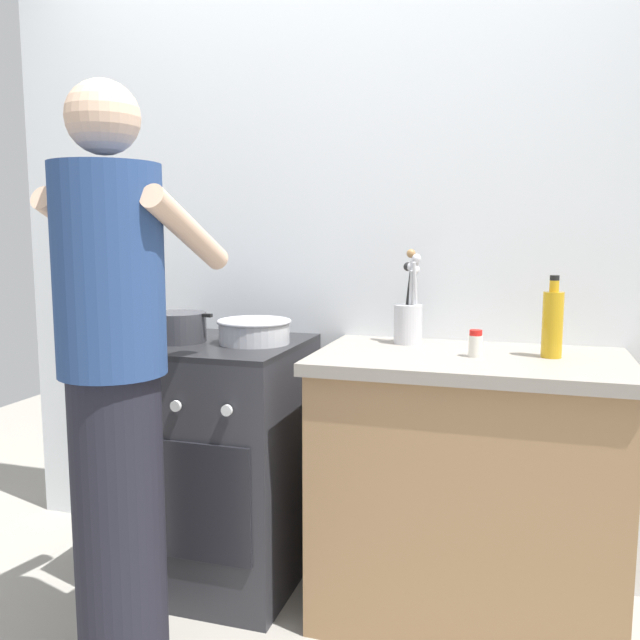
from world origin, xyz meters
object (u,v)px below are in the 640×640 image
at_px(stove_range, 220,461).
at_px(pot, 178,327).
at_px(spice_bottle, 475,344).
at_px(oil_bottle, 553,323).
at_px(utensil_crock, 409,315).
at_px(person, 115,388).
at_px(mixing_bowl, 254,330).

xyz_separation_m(stove_range, pot, (-0.14, -0.03, 0.50)).
height_order(pot, spice_bottle, pot).
relative_size(stove_range, oil_bottle, 3.44).
relative_size(pot, utensil_crock, 0.80).
xyz_separation_m(stove_range, person, (-0.04, -0.58, 0.41)).
bearing_deg(stove_range, spice_bottle, -1.14).
relative_size(mixing_bowl, spice_bottle, 3.07).
height_order(stove_range, person, person).
relative_size(mixing_bowl, person, 0.16).
xyz_separation_m(pot, oil_bottle, (1.29, 0.08, 0.06)).
relative_size(utensil_crock, spice_bottle, 3.87).
height_order(stove_range, utensil_crock, utensil_crock).
xyz_separation_m(stove_range, utensil_crock, (0.67, 0.18, 0.55)).
bearing_deg(mixing_bowl, utensil_crock, 16.96).
xyz_separation_m(pot, utensil_crock, (0.81, 0.21, 0.05)).
height_order(pot, utensil_crock, utensil_crock).
xyz_separation_m(mixing_bowl, utensil_crock, (0.53, 0.16, 0.06)).
distance_m(stove_range, person, 0.71).
xyz_separation_m(mixing_bowl, spice_bottle, (0.78, -0.03, -0.01)).
bearing_deg(person, oil_bottle, 27.82).
bearing_deg(utensil_crock, stove_range, -165.33).
bearing_deg(spice_bottle, person, -149.39).
bearing_deg(person, utensil_crock, 47.05).
relative_size(spice_bottle, oil_bottle, 0.33).
bearing_deg(oil_bottle, stove_range, -177.84).
relative_size(stove_range, pot, 3.32).
bearing_deg(person, spice_bottle, 30.61).
bearing_deg(stove_range, person, -93.47).
relative_size(stove_range, mixing_bowl, 3.36).
height_order(utensil_crock, oil_bottle, utensil_crock).
xyz_separation_m(mixing_bowl, person, (-0.18, -0.60, -0.09)).
bearing_deg(utensil_crock, person, -132.95).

